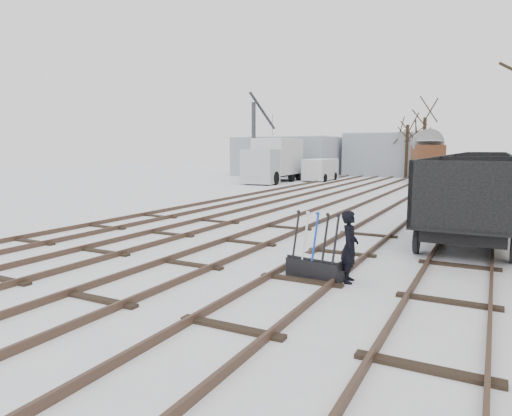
{
  "coord_description": "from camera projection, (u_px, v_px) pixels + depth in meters",
  "views": [
    {
      "loc": [
        6.64,
        -9.09,
        2.93
      ],
      "look_at": [
        0.58,
        2.48,
        1.2
      ],
      "focal_mm": 32.0,
      "sensor_mm": 36.0,
      "label": 1
    }
  ],
  "objects": [
    {
      "name": "shed_left",
      "position": [
        289.0,
        156.0,
        48.75
      ],
      "size": [
        10.0,
        8.0,
        4.1
      ],
      "color": "#97A0AA",
      "rests_on": "ground"
    },
    {
      "name": "crane",
      "position": [
        255.0,
        156.0,
        42.84
      ],
      "size": [
        1.72,
        4.72,
        8.02
      ],
      "rotation": [
        0.0,
        0.0,
        -0.08
      ],
      "color": "#313237",
      "rests_on": "ground"
    },
    {
      "name": "box_van_wagon",
      "position": [
        427.0,
        158.0,
        38.8
      ],
      "size": [
        3.55,
        5.06,
        3.5
      ],
      "rotation": [
        0.0,
        0.0,
        0.27
      ],
      "color": "black",
      "rests_on": "ground"
    },
    {
      "name": "worker",
      "position": [
        350.0,
        247.0,
        9.91
      ],
      "size": [
        0.48,
        0.64,
        1.58
      ],
      "primitive_type": "imported",
      "rotation": [
        0.0,
        0.0,
        1.76
      ],
      "color": "black",
      "rests_on": "ground"
    },
    {
      "name": "ground",
      "position": [
        190.0,
        265.0,
        11.42
      ],
      "size": [
        120.0,
        120.0,
        0.0
      ],
      "primitive_type": "plane",
      "color": "white",
      "rests_on": "ground"
    },
    {
      "name": "freight_wagon_b",
      "position": [
        477.0,
        193.0,
        19.49
      ],
      "size": [
        2.57,
        6.41,
        2.62
      ],
      "color": "black",
      "rests_on": "ground"
    },
    {
      "name": "ground_frame",
      "position": [
        315.0,
        266.0,
        10.24
      ],
      "size": [
        1.35,
        0.61,
        1.49
      ],
      "rotation": [
        0.0,
        0.0,
        -0.15
      ],
      "color": "black",
      "rests_on": "ground"
    },
    {
      "name": "freight_wagon_a",
      "position": [
        468.0,
        212.0,
        13.87
      ],
      "size": [
        2.57,
        6.41,
        2.62
      ],
      "color": "black",
      "rests_on": "ground"
    },
    {
      "name": "freight_wagon_c",
      "position": [
        481.0,
        183.0,
        25.11
      ],
      "size": [
        2.57,
        6.41,
        2.62
      ],
      "color": "black",
      "rests_on": "ground"
    },
    {
      "name": "tree_far_left",
      "position": [
        407.0,
        152.0,
        43.79
      ],
      "size": [
        0.3,
        0.3,
        5.1
      ],
      "primitive_type": "cylinder",
      "color": "black",
      "rests_on": "ground"
    },
    {
      "name": "freight_wagon_d",
      "position": [
        484.0,
        176.0,
        30.73
      ],
      "size": [
        2.57,
        6.41,
        2.62
      ],
      "color": "black",
      "rests_on": "ground"
    },
    {
      "name": "lorry",
      "position": [
        274.0,
        160.0,
        38.78
      ],
      "size": [
        3.01,
        8.28,
        3.7
      ],
      "rotation": [
        0.0,
        0.0,
        0.06
      ],
      "color": "black",
      "rests_on": "ground"
    },
    {
      "name": "tree_far_right",
      "position": [
        424.0,
        150.0,
        39.41
      ],
      "size": [
        0.3,
        0.3,
        5.5
      ],
      "primitive_type": "cylinder",
      "color": "black",
      "rests_on": "ground"
    },
    {
      "name": "panel_van",
      "position": [
        320.0,
        169.0,
        40.68
      ],
      "size": [
        2.01,
        4.4,
        1.93
      ],
      "rotation": [
        0.0,
        0.0,
        -0.01
      ],
      "color": "silver",
      "rests_on": "ground"
    },
    {
      "name": "tracks",
      "position": [
        347.0,
        204.0,
        23.42
      ],
      "size": [
        13.9,
        52.0,
        0.16
      ],
      "color": "black",
      "rests_on": "ground"
    },
    {
      "name": "shed_right",
      "position": [
        382.0,
        154.0,
        48.09
      ],
      "size": [
        7.0,
        6.0,
        4.5
      ],
      "color": "#97A0AA",
      "rests_on": "ground"
    }
  ]
}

